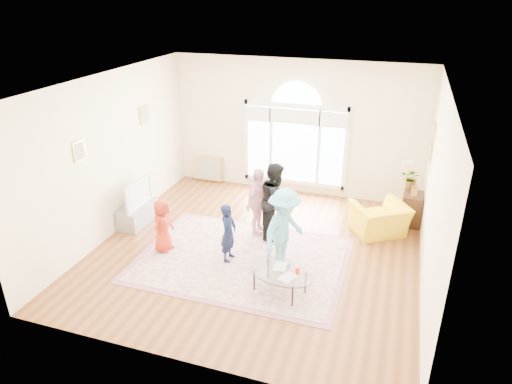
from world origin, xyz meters
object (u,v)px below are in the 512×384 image
(coffee_table, at_px, (280,272))
(armchair, at_px, (379,219))
(tv_console, at_px, (138,214))
(area_rug, at_px, (242,259))
(television, at_px, (136,193))

(coffee_table, distance_m, armchair, 2.90)
(tv_console, bearing_deg, armchair, 12.84)
(area_rug, distance_m, coffee_table, 1.25)
(area_rug, bearing_deg, television, 165.20)
(television, xyz_separation_m, coffee_table, (3.52, -1.42, -0.31))
(television, relative_size, armchair, 1.00)
(tv_console, bearing_deg, coffee_table, -21.87)
(tv_console, bearing_deg, area_rug, -14.75)
(area_rug, bearing_deg, coffee_table, -38.25)
(area_rug, height_order, coffee_table, coffee_table)
(television, height_order, coffee_table, television)
(tv_console, relative_size, television, 0.98)
(television, bearing_deg, coffee_table, -21.92)
(armchair, bearing_deg, coffee_table, 27.35)
(coffee_table, bearing_deg, television, 174.68)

